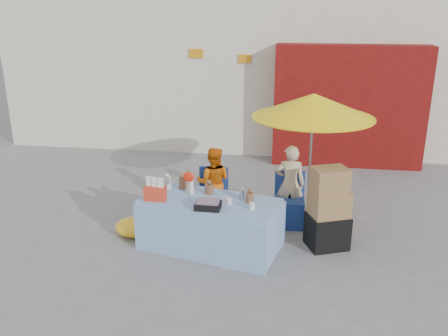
% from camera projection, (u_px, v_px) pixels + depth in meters
% --- Properties ---
extents(ground, '(80.00, 80.00, 0.00)m').
position_uv_depth(ground, '(217.00, 245.00, 7.03)').
color(ground, slate).
rests_on(ground, ground).
extents(backdrop, '(14.00, 8.00, 7.80)m').
position_uv_depth(backdrop, '(280.00, 16.00, 12.98)').
color(backdrop, silver).
rests_on(backdrop, ground).
extents(market_table, '(2.13, 1.35, 1.19)m').
position_uv_depth(market_table, '(210.00, 223.00, 6.82)').
color(market_table, '#7BA0C5').
rests_on(market_table, ground).
extents(chair_left, '(0.49, 0.48, 0.85)m').
position_uv_depth(chair_left, '(212.00, 205.00, 7.78)').
color(chair_left, navy).
rests_on(chair_left, ground).
extents(chair_right, '(0.49, 0.48, 0.85)m').
position_uv_depth(chair_right, '(289.00, 210.00, 7.61)').
color(chair_right, navy).
rests_on(chair_right, ground).
extents(vendor_orange, '(0.59, 0.47, 1.20)m').
position_uv_depth(vendor_orange, '(213.00, 183.00, 7.80)').
color(vendor_orange, '#DA630B').
rests_on(vendor_orange, ground).
extents(vendor_beige, '(0.48, 0.32, 1.29)m').
position_uv_depth(vendor_beige, '(290.00, 184.00, 7.60)').
color(vendor_beige, beige).
rests_on(vendor_beige, ground).
extents(umbrella, '(1.90, 1.90, 2.09)m').
position_uv_depth(umbrella, '(313.00, 106.00, 7.30)').
color(umbrella, gray).
rests_on(umbrella, ground).
extents(box_stack, '(0.68, 0.62, 1.22)m').
position_uv_depth(box_stack, '(328.00, 211.00, 6.79)').
color(box_stack, black).
rests_on(box_stack, ground).
extents(tarp_bundle, '(0.74, 0.66, 0.28)m').
position_uv_depth(tarp_bundle, '(135.00, 227.00, 7.27)').
color(tarp_bundle, yellow).
rests_on(tarp_bundle, ground).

